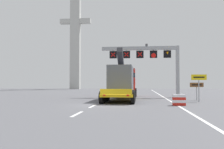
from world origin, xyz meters
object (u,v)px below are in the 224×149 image
(exit_sign_yellow, at_px, (199,81))
(crash_barrier_striped, at_px, (179,100))
(heavy_haul_truck_yellow, at_px, (123,81))
(bridge_pylon_distant, at_px, (75,33))
(tourist_info_sign_brown, at_px, (197,87))
(overhead_lane_gantry, at_px, (150,56))

(exit_sign_yellow, height_order, crash_barrier_striped, exit_sign_yellow)
(heavy_haul_truck_yellow, distance_m, bridge_pylon_distant, 47.23)
(tourist_info_sign_brown, relative_size, bridge_pylon_distant, 0.06)
(exit_sign_yellow, bearing_deg, overhead_lane_gantry, 120.91)
(bridge_pylon_distant, bearing_deg, heavy_haul_truck_yellow, -68.33)
(exit_sign_yellow, relative_size, tourist_info_sign_brown, 1.42)
(overhead_lane_gantry, bearing_deg, heavy_haul_truck_yellow, -136.35)
(exit_sign_yellow, bearing_deg, tourist_info_sign_brown, 82.98)
(overhead_lane_gantry, distance_m, bridge_pylon_distant, 44.93)
(bridge_pylon_distant, bearing_deg, exit_sign_yellow, -62.23)
(crash_barrier_striped, relative_size, bridge_pylon_distant, 0.03)
(exit_sign_yellow, distance_m, tourist_info_sign_brown, 2.22)
(overhead_lane_gantry, xyz_separation_m, exit_sign_yellow, (4.30, -7.19, -3.19))
(heavy_haul_truck_yellow, height_order, tourist_info_sign_brown, heavy_haul_truck_yellow)
(heavy_haul_truck_yellow, bearing_deg, bridge_pylon_distant, 111.67)
(tourist_info_sign_brown, distance_m, crash_barrier_striped, 6.87)
(heavy_haul_truck_yellow, xyz_separation_m, exit_sign_yellow, (7.55, -4.09, -0.01))
(heavy_haul_truck_yellow, height_order, exit_sign_yellow, heavy_haul_truck_yellow)
(heavy_haul_truck_yellow, relative_size, bridge_pylon_distant, 0.44)
(exit_sign_yellow, distance_m, crash_barrier_striped, 5.04)
(exit_sign_yellow, height_order, bridge_pylon_distant, bridge_pylon_distant)
(overhead_lane_gantry, bearing_deg, crash_barrier_striped, -80.97)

